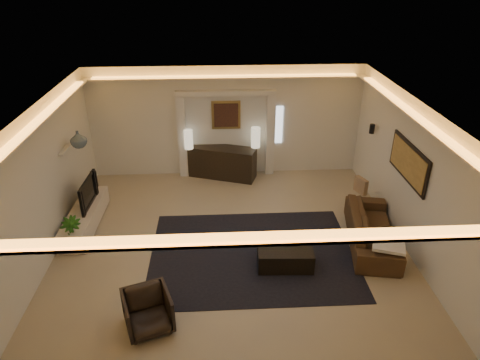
{
  "coord_description": "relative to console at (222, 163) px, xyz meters",
  "views": [
    {
      "loc": [
        -0.22,
        -7.04,
        5.22
      ],
      "look_at": [
        0.2,
        0.6,
        1.25
      ],
      "focal_mm": 32.06,
      "sensor_mm": 36.0,
      "label": 1
    }
  ],
  "objects": [
    {
      "name": "floor",
      "position": [
        0.12,
        -3.25,
        -0.4
      ],
      "size": [
        7.0,
        7.0,
        0.0
      ],
      "primitive_type": "plane",
      "color": "tan",
      "rests_on": "ground"
    },
    {
      "name": "ceiling",
      "position": [
        0.12,
        -3.25,
        2.5
      ],
      "size": [
        7.0,
        7.0,
        0.0
      ],
      "primitive_type": "plane",
      "rotation": [
        3.14,
        0.0,
        0.0
      ],
      "color": "white",
      "rests_on": "ground"
    },
    {
      "name": "wall_back",
      "position": [
        0.12,
        0.25,
        1.05
      ],
      "size": [
        7.0,
        0.0,
        7.0
      ],
      "primitive_type": "plane",
      "rotation": [
        1.57,
        0.0,
        0.0
      ],
      "color": "silver",
      "rests_on": "ground"
    },
    {
      "name": "wall_front",
      "position": [
        0.12,
        -6.75,
        1.05
      ],
      "size": [
        7.0,
        0.0,
        7.0
      ],
      "primitive_type": "plane",
      "rotation": [
        -1.57,
        0.0,
        0.0
      ],
      "color": "silver",
      "rests_on": "ground"
    },
    {
      "name": "wall_left",
      "position": [
        -3.38,
        -3.25,
        1.05
      ],
      "size": [
        0.0,
        7.0,
        7.0
      ],
      "primitive_type": "plane",
      "rotation": [
        1.57,
        0.0,
        1.57
      ],
      "color": "silver",
      "rests_on": "ground"
    },
    {
      "name": "wall_right",
      "position": [
        3.62,
        -3.25,
        1.05
      ],
      "size": [
        0.0,
        7.0,
        7.0
      ],
      "primitive_type": "plane",
      "rotation": [
        1.57,
        0.0,
        -1.57
      ],
      "color": "silver",
      "rests_on": "ground"
    },
    {
      "name": "cove_soffit",
      "position": [
        0.12,
        -3.25,
        2.22
      ],
      "size": [
        7.0,
        7.0,
        0.04
      ],
      "primitive_type": "cube",
      "color": "silver",
      "rests_on": "ceiling"
    },
    {
      "name": "daylight_slit",
      "position": [
        1.47,
        0.23,
        0.95
      ],
      "size": [
        0.25,
        0.03,
        1.0
      ],
      "primitive_type": "cube",
      "color": "white",
      "rests_on": "wall_back"
    },
    {
      "name": "area_rug",
      "position": [
        0.52,
        -3.45,
        -0.39
      ],
      "size": [
        4.0,
        3.0,
        0.01
      ],
      "primitive_type": "cube",
      "color": "black",
      "rests_on": "ground"
    },
    {
      "name": "pilaster_left",
      "position": [
        -1.03,
        0.15,
        0.7
      ],
      "size": [
        0.22,
        0.2,
        2.2
      ],
      "primitive_type": "cube",
      "color": "silver",
      "rests_on": "ground"
    },
    {
      "name": "pilaster_right",
      "position": [
        1.27,
        0.15,
        0.7
      ],
      "size": [
        0.22,
        0.2,
        2.2
      ],
      "primitive_type": "cube",
      "color": "silver",
      "rests_on": "ground"
    },
    {
      "name": "alcove_header",
      "position": [
        0.12,
        0.15,
        1.85
      ],
      "size": [
        2.52,
        0.2,
        0.12
      ],
      "primitive_type": "cube",
      "color": "silver",
      "rests_on": "wall_back"
    },
    {
      "name": "painting_frame",
      "position": [
        0.12,
        0.22,
        1.25
      ],
      "size": [
        0.74,
        0.04,
        0.74
      ],
      "primitive_type": "cube",
      "color": "tan",
      "rests_on": "wall_back"
    },
    {
      "name": "painting_canvas",
      "position": [
        0.12,
        0.19,
        1.25
      ],
      "size": [
        0.62,
        0.02,
        0.62
      ],
      "primitive_type": "cube",
      "color": "#4C2D1E",
      "rests_on": "wall_back"
    },
    {
      "name": "art_panel_frame",
      "position": [
        3.59,
        -2.95,
        1.3
      ],
      "size": [
        0.04,
        1.64,
        0.74
      ],
      "primitive_type": "cube",
      "color": "black",
      "rests_on": "wall_right"
    },
    {
      "name": "art_panel_gold",
      "position": [
        3.57,
        -2.95,
        1.3
      ],
      "size": [
        0.02,
        1.5,
        0.62
      ],
      "primitive_type": "cube",
      "color": "tan",
      "rests_on": "wall_right"
    },
    {
      "name": "wall_sconce",
      "position": [
        3.5,
        -1.05,
        1.28
      ],
      "size": [
        0.12,
        0.12,
        0.22
      ],
      "primitive_type": "cylinder",
      "color": "black",
      "rests_on": "wall_right"
    },
    {
      "name": "wall_niche",
      "position": [
        -3.32,
        -1.85,
        1.25
      ],
      "size": [
        0.1,
        0.55,
        0.04
      ],
      "primitive_type": "cube",
      "color": "silver",
      "rests_on": "wall_left"
    },
    {
      "name": "console",
      "position": [
        0.0,
        0.0,
        0.0
      ],
      "size": [
        1.83,
        1.09,
        0.87
      ],
      "primitive_type": "cube",
      "rotation": [
        0.0,
        0.0,
        -0.33
      ],
      "color": "black",
      "rests_on": "ground"
    },
    {
      "name": "lamp_left",
      "position": [
        -0.86,
        0.0,
        0.69
      ],
      "size": [
        0.28,
        0.28,
        0.5
      ],
      "primitive_type": "cylinder",
      "rotation": [
        0.0,
        0.0,
        0.29
      ],
      "color": "beige",
      "rests_on": "console"
    },
    {
      "name": "lamp_right",
      "position": [
        0.87,
        0.0,
        0.69
      ],
      "size": [
        0.29,
        0.29,
        0.53
      ],
      "primitive_type": "cylinder",
      "rotation": [
        0.0,
        0.0,
        -0.24
      ],
      "color": "beige",
      "rests_on": "console"
    },
    {
      "name": "media_ledge",
      "position": [
        -3.03,
        -2.24,
        -0.18
      ],
      "size": [
        0.56,
        2.13,
        0.4
      ],
      "primitive_type": "cube",
      "rotation": [
        0.0,
        0.0,
        -0.01
      ],
      "color": "beige",
      "rests_on": "ground"
    },
    {
      "name": "tv",
      "position": [
        -3.03,
        -2.04,
        0.36
      ],
      "size": [
        1.07,
        0.18,
        0.62
      ],
      "primitive_type": "imported",
      "rotation": [
        0.0,
        0.0,
        1.53
      ],
      "color": "black",
      "rests_on": "media_ledge"
    },
    {
      "name": "figurine",
      "position": [
        -3.03,
        -1.19,
        0.24
      ],
      "size": [
        0.16,
        0.16,
        0.39
      ],
      "primitive_type": "cylinder",
      "rotation": [
        0.0,
        0.0,
        -0.11
      ],
      "color": "black",
      "rests_on": "media_ledge"
    },
    {
      "name": "ginger_jar",
      "position": [
        -3.03,
        -1.76,
        1.45
      ],
      "size": [
        0.36,
        0.36,
        0.36
      ],
      "primitive_type": "imported",
      "rotation": [
        0.0,
        0.0,
        -0.04
      ],
      "color": "#464D57",
      "rests_on": "wall_niche"
    },
    {
      "name": "plant",
      "position": [
        -3.03,
        -3.11,
        -0.03
      ],
      "size": [
        0.42,
        0.42,
        0.73
      ],
      "primitive_type": "imported",
      "rotation": [
        0.0,
        0.0,
        0.02
      ],
      "color": "#235E15",
      "rests_on": "ground"
    },
    {
      "name": "sofa",
      "position": [
        2.98,
        -3.19,
        -0.07
      ],
      "size": [
        2.35,
        1.25,
        0.65
      ],
      "primitive_type": "imported",
      "rotation": [
        0.0,
        0.0,
        1.39
      ],
      "color": "black",
      "rests_on": "ground"
    },
    {
      "name": "throw_blanket",
      "position": [
        2.98,
        -4.04,
        0.15
      ],
      "size": [
        0.69,
        0.63,
        0.06
      ],
      "primitive_type": "cube",
      "rotation": [
        0.0,
        0.0,
        -0.34
      ],
      "color": "beige",
      "rests_on": "sofa"
    },
    {
      "name": "throw_pillow",
      "position": [
        3.18,
        -1.73,
        0.15
      ],
      "size": [
        0.23,
        0.38,
        0.37
      ],
      "primitive_type": "cube",
      "rotation": [
        0.0,
        0.0,
        0.37
      ],
      "color": "#997958",
      "rests_on": "sofa"
    },
    {
      "name": "coffee_table",
      "position": [
        1.11,
        -3.86,
        -0.2
      ],
      "size": [
        1.06,
        0.62,
        0.38
      ],
      "primitive_type": "cube",
      "rotation": [
        0.0,
        0.0,
        -0.05
      ],
      "color": "black",
      "rests_on": "ground"
    },
    {
      "name": "bowl",
      "position": [
        1.26,
        -3.58,
        0.04
      ],
      "size": [
        0.34,
        0.34,
        0.07
      ],
      "primitive_type": "imported",
      "rotation": [
        0.0,
        0.0,
        -0.28
      ],
      "color": "#4C3218",
      "rests_on": "coffee_table"
    },
    {
      "name": "magazine",
      "position": [
        1.2,
        -3.67,
        0.02
      ],
      "size": [
        0.26,
        0.22,
        0.03
      ],
      "primitive_type": "cube",
      "rotation": [
        0.0,
        0.0,
        0.27
      ],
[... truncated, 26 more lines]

